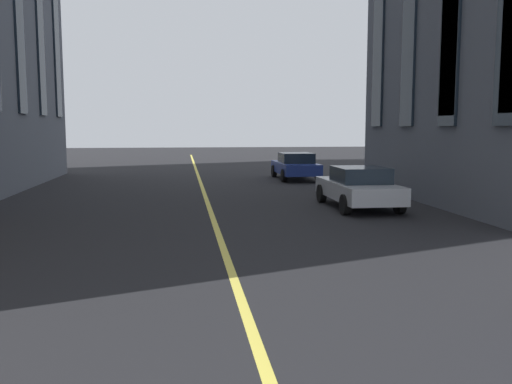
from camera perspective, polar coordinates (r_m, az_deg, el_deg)
The scene contains 3 objects.
lane_centre_line at distance 14.38m, azimuth -4.04°, elevation -3.96°, with size 80.00×0.16×0.01m.
car_silver_far at distance 18.54m, azimuth 10.54°, elevation 0.52°, with size 4.40×1.95×1.37m.
car_blue_parked_a at distance 28.41m, azimuth 4.10°, elevation 2.73°, with size 4.40×1.95×1.37m.
Camera 1 is at (5.89, 0.88, 2.66)m, focal length 38.73 mm.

